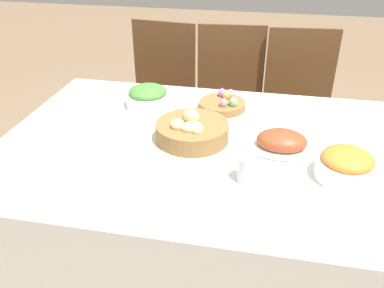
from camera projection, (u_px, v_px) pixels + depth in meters
ground_plane at (198, 271)px, 2.02m from camera, size 12.00×12.00×0.00m
dining_table at (199, 213)px, 1.83m from camera, size 1.63×1.15×0.74m
chair_far_right at (298, 107)px, 2.49m from camera, size 0.45×0.45×0.96m
chair_far_left at (159, 95)px, 2.64m from camera, size 0.47×0.47×0.96m
chair_far_center at (229, 101)px, 2.56m from camera, size 0.46×0.46×0.96m
bread_basket at (192, 131)px, 1.64m from camera, size 0.30×0.30×0.13m
egg_basket at (223, 104)px, 1.92m from camera, size 0.22×0.22×0.08m
ham_platter at (282, 142)px, 1.60m from camera, size 0.30×0.21×0.08m
green_salad_bowl at (148, 96)px, 1.94m from camera, size 0.21×0.21×0.10m
carrot_bowl at (346, 165)px, 1.41m from camera, size 0.21×0.21×0.11m
dinner_plate at (165, 199)px, 1.32m from camera, size 0.25×0.25×0.01m
fork at (121, 194)px, 1.34m from camera, size 0.02×0.19×0.00m
knife at (210, 205)px, 1.29m from camera, size 0.02×0.19×0.00m
spoon at (219, 206)px, 1.29m from camera, size 0.02×0.19×0.00m
drinking_cup at (247, 169)px, 1.39m from camera, size 0.07×0.07×0.09m
butter_dish at (107, 159)px, 1.51m from camera, size 0.13×0.08×0.03m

